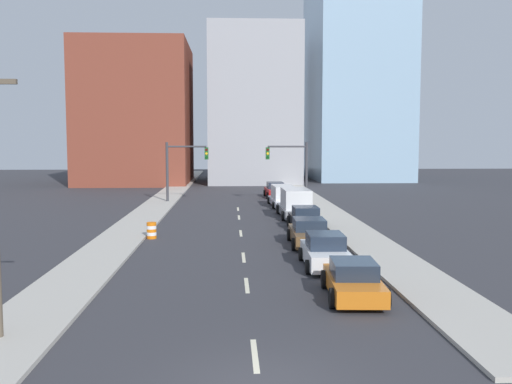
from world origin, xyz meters
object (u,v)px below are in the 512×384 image
(sedan_black, at_px, (306,219))
(box_truck_silver, at_px, (283,196))
(sedan_orange, at_px, (353,281))
(traffic_barrel, at_px, (152,230))
(sedan_white, at_px, (325,252))
(sedan_brown, at_px, (309,233))
(traffic_signal_left, at_px, (180,164))
(box_truck_gray, at_px, (296,204))
(sedan_red, at_px, (275,190))
(traffic_signal_right, at_px, (294,163))

(sedan_black, bearing_deg, box_truck_silver, 90.35)
(sedan_orange, bearing_deg, traffic_barrel, 128.31)
(sedan_white, bearing_deg, sedan_brown, 90.85)
(sedan_orange, distance_m, sedan_brown, 10.42)
(traffic_signal_left, relative_size, traffic_barrel, 5.82)
(traffic_signal_left, height_order, traffic_barrel, traffic_signal_left)
(traffic_barrel, xyz_separation_m, box_truck_silver, (9.13, 15.85, 0.40))
(traffic_barrel, bearing_deg, box_truck_silver, 60.06)
(traffic_signal_left, bearing_deg, box_truck_gray, -48.10)
(sedan_orange, distance_m, sedan_red, 36.57)
(sedan_orange, xyz_separation_m, sedan_brown, (-0.16, 10.42, 0.04))
(sedan_red, bearing_deg, box_truck_gray, -90.88)
(traffic_signal_right, distance_m, box_truck_silver, 4.56)
(sedan_brown, distance_m, sedan_red, 26.15)
(box_truck_gray, bearing_deg, traffic_barrel, -137.98)
(traffic_signal_left, xyz_separation_m, traffic_signal_right, (10.48, 0.00, 0.00))
(traffic_signal_right, bearing_deg, sedan_orange, -92.56)
(traffic_signal_left, relative_size, sedan_white, 1.23)
(sedan_black, bearing_deg, sedan_white, -93.77)
(traffic_barrel, xyz_separation_m, sedan_brown, (8.86, -2.51, 0.20))
(sedan_black, relative_size, box_truck_gray, 0.70)
(traffic_signal_right, xyz_separation_m, traffic_barrel, (-10.46, -19.27, -3.10))
(sedan_brown, height_order, box_truck_gray, box_truck_gray)
(sedan_red, bearing_deg, traffic_signal_right, -74.52)
(traffic_signal_right, relative_size, sedan_black, 1.28)
(box_truck_gray, bearing_deg, sedan_black, -91.09)
(sedan_orange, height_order, sedan_white, sedan_white)
(traffic_signal_right, bearing_deg, box_truck_silver, -111.34)
(sedan_orange, bearing_deg, traffic_signal_left, 109.07)
(sedan_black, height_order, sedan_red, sedan_red)
(traffic_signal_right, height_order, sedan_black, traffic_signal_right)
(sedan_orange, height_order, box_truck_silver, box_truck_silver)
(box_truck_silver, bearing_deg, traffic_signal_left, 157.44)
(traffic_barrel, bearing_deg, sedan_red, 69.02)
(traffic_signal_right, distance_m, sedan_brown, 22.03)
(traffic_signal_left, height_order, box_truck_gray, traffic_signal_left)
(traffic_signal_left, distance_m, sedan_black, 19.01)
(traffic_signal_left, xyz_separation_m, sedan_brown, (8.88, -21.78, -2.91))
(sedan_brown, distance_m, box_truck_gray, 11.28)
(sedan_white, distance_m, sedan_red, 31.51)
(sedan_black, bearing_deg, sedan_red, 90.06)
(traffic_barrel, relative_size, sedan_brown, 0.20)
(box_truck_silver, bearing_deg, traffic_barrel, -122.00)
(sedan_white, relative_size, box_truck_silver, 0.72)
(traffic_signal_left, xyz_separation_m, box_truck_gray, (9.43, -10.51, -2.57))
(sedan_orange, height_order, box_truck_gray, box_truck_gray)
(traffic_signal_right, xyz_separation_m, sedan_orange, (-1.44, -32.19, -2.94))
(traffic_signal_right, distance_m, sedan_red, 5.42)
(traffic_barrel, relative_size, sedan_black, 0.22)
(sedan_black, xyz_separation_m, box_truck_gray, (0.02, 5.74, 0.33))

